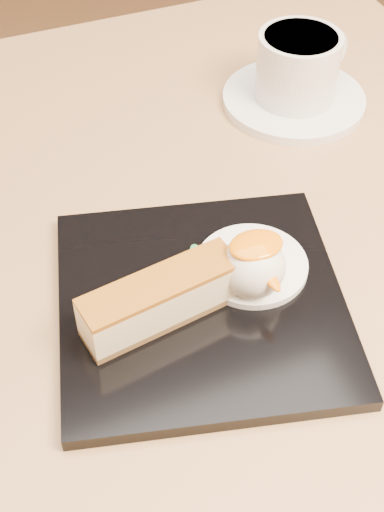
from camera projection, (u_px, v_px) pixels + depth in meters
name	position (u px, v px, depth m)	size (l,w,h in m)	color
table	(177.00, 353.00, 0.72)	(0.80, 0.80, 0.72)	black
dessert_plate	(202.00, 303.00, 0.56)	(0.22, 0.22, 0.01)	black
cheesecake	(161.00, 299.00, 0.53)	(0.13, 0.05, 0.04)	brown
cream_smear	(252.00, 265.00, 0.57)	(0.09, 0.09, 0.01)	white
ice_cream_scoop	(253.00, 266.00, 0.54)	(0.05, 0.05, 0.05)	white
mango_sauce	(256.00, 245.00, 0.53)	(0.04, 0.03, 0.01)	orange
mint_sprig	(207.00, 251.00, 0.58)	(0.03, 0.02, 0.00)	green
saucer	(294.00, 100.00, 0.75)	(0.15, 0.15, 0.01)	white
coffee_cup	(299.00, 65.00, 0.72)	(0.11, 0.08, 0.07)	white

